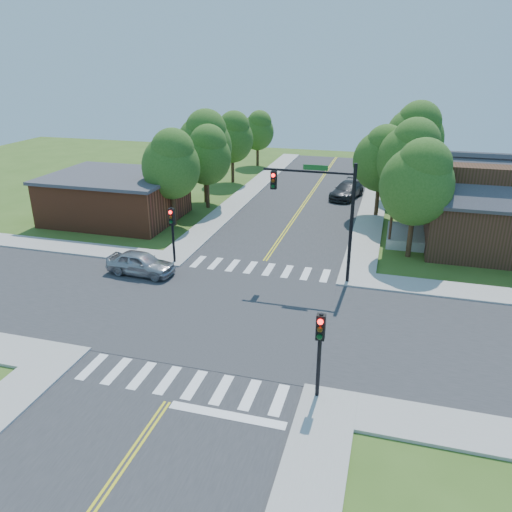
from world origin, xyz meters
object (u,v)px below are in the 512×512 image
(signal_mast_ne, at_px, (323,203))
(signal_pole_se, at_px, (320,340))
(house_ne, at_px, (504,203))
(car_silver, at_px, (141,264))
(signal_pole_nw, at_px, (172,225))
(car_dgrey, at_px, (347,191))

(signal_mast_ne, distance_m, signal_pole_se, 11.55)
(house_ne, height_order, car_silver, house_ne)
(signal_pole_nw, distance_m, house_ne, 22.45)
(house_ne, distance_m, car_dgrey, 15.92)
(car_dgrey, bearing_deg, signal_pole_nw, -101.45)
(signal_pole_se, height_order, car_silver, signal_pole_se)
(signal_pole_nw, distance_m, car_silver, 3.17)
(signal_mast_ne, distance_m, house_ne, 14.23)
(house_ne, bearing_deg, car_silver, -153.73)
(house_ne, relative_size, car_silver, 2.97)
(signal_mast_ne, height_order, car_dgrey, signal_mast_ne)
(signal_mast_ne, distance_m, signal_pole_nw, 9.76)
(signal_pole_se, xyz_separation_m, car_silver, (-12.45, 9.02, -1.93))
(car_silver, bearing_deg, signal_pole_se, -122.64)
(car_dgrey, bearing_deg, car_silver, -101.92)
(signal_mast_ne, height_order, car_silver, signal_mast_ne)
(house_ne, bearing_deg, car_dgrey, 137.62)
(signal_pole_nw, relative_size, car_silver, 0.87)
(signal_pole_nw, height_order, house_ne, house_ne)
(signal_pole_nw, relative_size, house_ne, 0.29)
(signal_pole_se, relative_size, house_ne, 0.29)
(signal_pole_se, distance_m, house_ne, 22.03)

